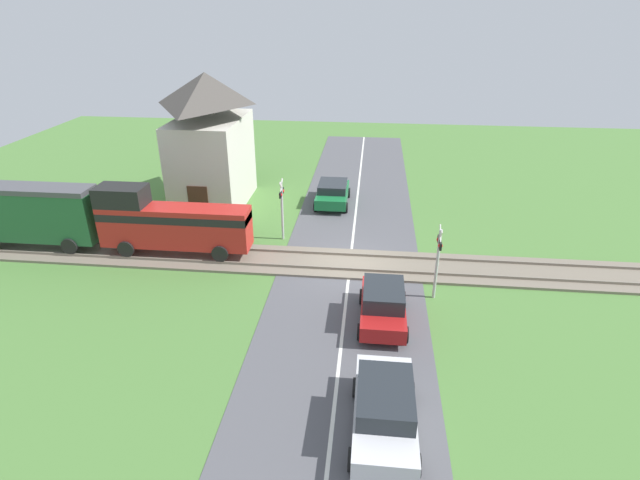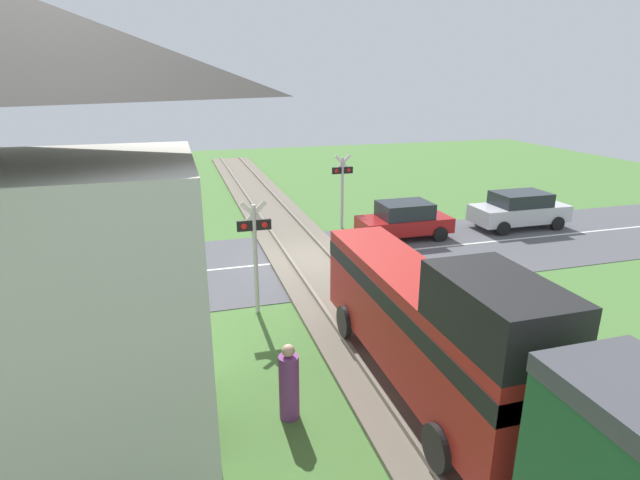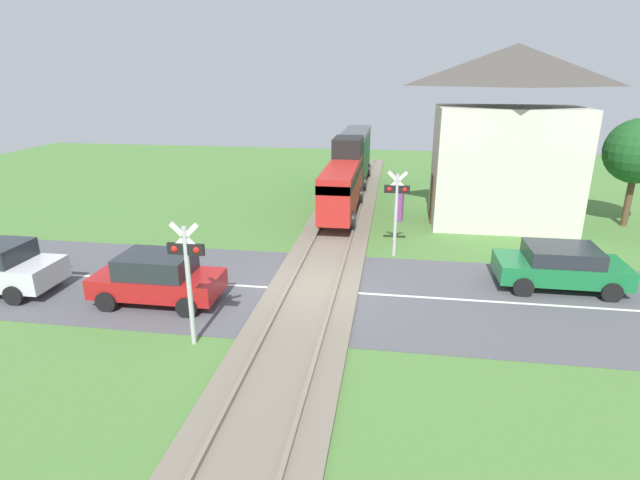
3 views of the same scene
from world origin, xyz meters
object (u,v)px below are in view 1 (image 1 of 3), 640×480
object	(u,v)px
crossing_signal_east_approach	(282,202)
station_building	(211,143)
car_far_side	(333,193)
train	(103,217)
car_near_crossing	(383,304)
car_behind_queue	(385,409)
pedestrian_by_station	(195,221)
crossing_signal_west_approach	(438,253)

from	to	relation	value
crossing_signal_east_approach	station_building	xyz separation A→B (m)	(4.53, 4.86, 1.65)
car_far_side	station_building	distance (m)	7.58
train	car_near_crossing	size ratio (longest dim) A/B	3.69
train	car_behind_queue	distance (m)	16.29
car_far_side	pedestrian_by_station	world-z (taller)	pedestrian_by_station
car_near_crossing	station_building	xyz separation A→B (m)	(11.29, 9.84, 2.90)
car_near_crossing	station_building	bearing A→B (deg)	41.06
car_behind_queue	crossing_signal_west_approach	world-z (taller)	crossing_signal_west_approach
crossing_signal_east_approach	pedestrian_by_station	bearing A→B (deg)	87.96
crossing_signal_west_approach	crossing_signal_east_approach	bearing A→B (deg)	55.61
car_far_side	crossing_signal_east_approach	world-z (taller)	crossing_signal_east_approach
car_behind_queue	station_building	world-z (taller)	station_building
car_far_side	crossing_signal_east_approach	size ratio (longest dim) A/B	1.21
car_far_side	pedestrian_by_station	size ratio (longest dim) A/B	2.48
train	pedestrian_by_station	xyz separation A→B (m)	(2.59, -3.43, -1.15)
pedestrian_by_station	car_near_crossing	bearing A→B (deg)	-125.82
train	pedestrian_by_station	distance (m)	4.45
crossing_signal_east_approach	pedestrian_by_station	xyz separation A→B (m)	(0.16, 4.61, -1.32)
car_behind_queue	station_building	xyz separation A→B (m)	(16.68, 9.84, 2.86)
car_near_crossing	car_far_side	xyz separation A→B (m)	(11.87, 2.88, -0.05)
train	crossing_signal_west_approach	distance (m)	15.32
car_near_crossing	crossing_signal_east_approach	bearing A→B (deg)	36.39
train	pedestrian_by_station	size ratio (longest dim) A/B	8.78
car_behind_queue	station_building	distance (m)	19.58
car_near_crossing	car_behind_queue	world-z (taller)	car_behind_queue
train	crossing_signal_east_approach	distance (m)	8.40
car_far_side	crossing_signal_west_approach	size ratio (longest dim) A/B	1.21
car_far_side	crossing_signal_east_approach	distance (m)	5.68
car_far_side	crossing_signal_west_approach	distance (m)	11.21
car_near_crossing	car_far_side	distance (m)	12.22
crossing_signal_west_approach	pedestrian_by_station	distance (m)	12.79
car_far_side	station_building	xyz separation A→B (m)	(-0.58, 6.96, 2.95)
car_far_side	pedestrian_by_station	xyz separation A→B (m)	(-4.95, 6.71, -0.02)
pedestrian_by_station	crossing_signal_west_approach	bearing A→B (deg)	-113.20
car_far_side	car_behind_queue	bearing A→B (deg)	-170.53
car_far_side	car_behind_queue	xyz separation A→B (m)	(-17.26, -2.88, 0.09)
car_behind_queue	pedestrian_by_station	size ratio (longest dim) A/B	2.66
car_far_side	car_behind_queue	distance (m)	17.50
car_far_side	station_building	size ratio (longest dim) A/B	0.51
car_far_side	car_near_crossing	bearing A→B (deg)	-166.37
crossing_signal_east_approach	station_building	bearing A→B (deg)	46.98
station_building	pedestrian_by_station	size ratio (longest dim) A/B	4.89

